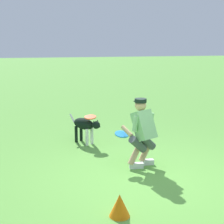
{
  "coord_description": "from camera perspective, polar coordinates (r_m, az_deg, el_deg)",
  "views": [
    {
      "loc": [
        1.53,
        5.52,
        2.49
      ],
      "look_at": [
        0.43,
        -1.42,
        0.9
      ],
      "focal_mm": 57.14,
      "sensor_mm": 36.0,
      "label": 1
    }
  ],
  "objects": [
    {
      "name": "ground_plane",
      "position": [
        6.24,
        6.04,
        -10.83
      ],
      "size": [
        60.0,
        60.0,
        0.0
      ],
      "primitive_type": "plane",
      "color": "#5A9C3E"
    },
    {
      "name": "person",
      "position": [
        6.62,
        4.89,
        -3.02
      ],
      "size": [
        0.71,
        0.54,
        1.29
      ],
      "rotation": [
        0.0,
        0.0,
        -1.03
      ],
      "color": "silver",
      "rests_on": "ground_plane"
    },
    {
      "name": "dog",
      "position": [
        8.06,
        -4.28,
        -2.16
      ],
      "size": [
        0.68,
        0.83,
        0.62
      ],
      "rotation": [
        0.0,
        0.0,
        2.25
      ],
      "color": "black",
      "rests_on": "ground_plane"
    },
    {
      "name": "frisbee_flying",
      "position": [
        7.89,
        -3.49,
        -0.8
      ],
      "size": [
        0.36,
        0.36,
        0.07
      ],
      "primitive_type": "cylinder",
      "rotation": [
        0.07,
        -0.11,
        3.74
      ],
      "color": "#F2491A"
    },
    {
      "name": "frisbee_held",
      "position": [
        6.69,
        1.59,
        -3.57
      ],
      "size": [
        0.34,
        0.33,
        0.1
      ],
      "primitive_type": "cylinder",
      "rotation": [
        -0.16,
        -0.15,
        5.99
      ],
      "color": "#2584DB",
      "rests_on": "person"
    },
    {
      "name": "training_cone",
      "position": [
        5.05,
        1.23,
        -14.71
      ],
      "size": [
        0.29,
        0.29,
        0.32
      ],
      "primitive_type": "cone",
      "color": "orange",
      "rests_on": "ground_plane"
    }
  ]
}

